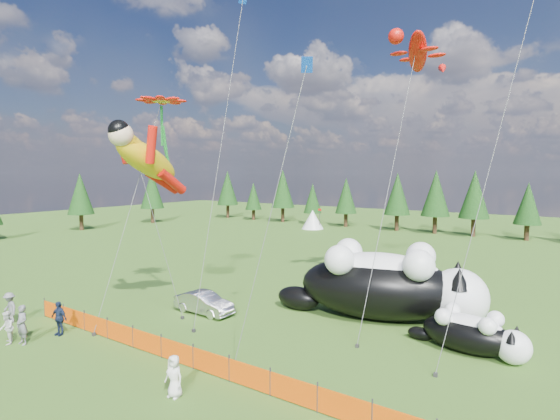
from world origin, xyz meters
TOP-DOWN VIEW (x-y plane):
  - ground at (0.00, 0.00)m, footprint 160.00×160.00m
  - safety_fence at (0.00, -3.00)m, footprint 22.06×0.06m
  - tree_line at (0.00, 45.00)m, footprint 90.00×4.00m
  - festival_tents at (11.00, 40.00)m, footprint 50.00×3.20m
  - cat_large at (5.52, 7.68)m, footprint 11.80×6.25m
  - cat_small at (10.44, 5.37)m, footprint 5.55×2.41m
  - car at (-3.79, 2.60)m, footprint 3.84×1.37m
  - spectator_a at (-7.76, -5.74)m, footprint 0.73×0.50m
  - spectator_b at (-8.40, -6.16)m, footprint 0.91×0.79m
  - spectator_c at (-7.49, -4.08)m, footprint 1.10×0.69m
  - spectator_d at (-11.49, -4.64)m, footprint 1.11×0.58m
  - spectator_e at (2.10, -5.05)m, footprint 0.81×0.56m
  - superhero_kite at (-5.66, 0.22)m, footprint 4.86×5.26m
  - gecko_kite at (5.49, 12.12)m, footprint 4.67×12.58m
  - flower_kite at (-6.28, 1.86)m, footprint 3.32×6.78m
  - diamond_kite_a at (-3.58, 5.90)m, footprint 1.95×6.82m
  - diamond_kite_c at (4.29, 0.34)m, footprint 2.71×2.63m

SIDE VIEW (x-z plane):
  - ground at x=0.00m, z-range 0.00..0.00m
  - safety_fence at x=0.00m, z-range -0.05..1.05m
  - car at x=-3.79m, z-range 0.00..1.26m
  - spectator_e at x=2.10m, z-range 0.00..1.58m
  - spectator_b at x=-8.40m, z-range 0.00..1.62m
  - spectator_d at x=-11.49m, z-range 0.00..1.72m
  - spectator_c at x=-7.49m, z-range 0.00..1.75m
  - cat_small at x=10.44m, z-range -0.05..1.96m
  - spectator_a at x=-7.76m, z-range 0.00..1.93m
  - festival_tents at x=11.00m, z-range 0.00..2.80m
  - cat_large at x=5.52m, z-range -0.11..4.21m
  - tree_line at x=0.00m, z-range 0.00..8.00m
  - superhero_kite at x=-5.66m, z-range 3.30..14.67m
  - diamond_kite_c at x=4.29m, z-range 5.25..18.76m
  - flower_kite at x=-6.28m, z-range 5.66..19.00m
  - gecko_kite at x=5.49m, z-range 6.69..24.75m
  - diamond_kite_a at x=-3.58m, z-range 7.72..27.96m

